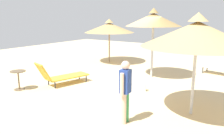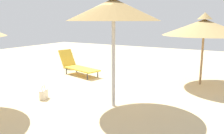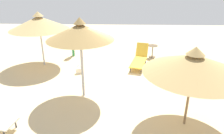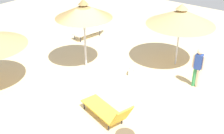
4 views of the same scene
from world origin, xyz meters
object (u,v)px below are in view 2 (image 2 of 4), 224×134
parasol_umbrella_center (204,27)px  parasol_umbrella_back (113,10)px  handbag (44,94)px  side_table_round (67,58)px  lounge_chair_far_right (77,65)px

parasol_umbrella_center → parasol_umbrella_back: size_ratio=0.94×
handbag → parasol_umbrella_back: bearing=15.1°
handbag → side_table_round: 4.28m
parasol_umbrella_center → lounge_chair_far_right: 4.86m
handbag → lounge_chair_far_right: bearing=110.9°
parasol_umbrella_back → side_table_round: 5.56m
parasol_umbrella_center → side_table_round: size_ratio=3.98×
parasol_umbrella_center → side_table_round: parasol_umbrella_center is taller
lounge_chair_far_right → parasol_umbrella_back: bearing=-37.5°
handbag → side_table_round: (-2.29, 3.61, 0.31)m
parasol_umbrella_back → lounge_chair_far_right: size_ratio=1.39×
lounge_chair_far_right → side_table_round: bearing=146.5°
lounge_chair_far_right → handbag: size_ratio=5.07×
parasol_umbrella_center → handbag: bearing=-132.5°
lounge_chair_far_right → handbag: (1.07, -2.81, -0.23)m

